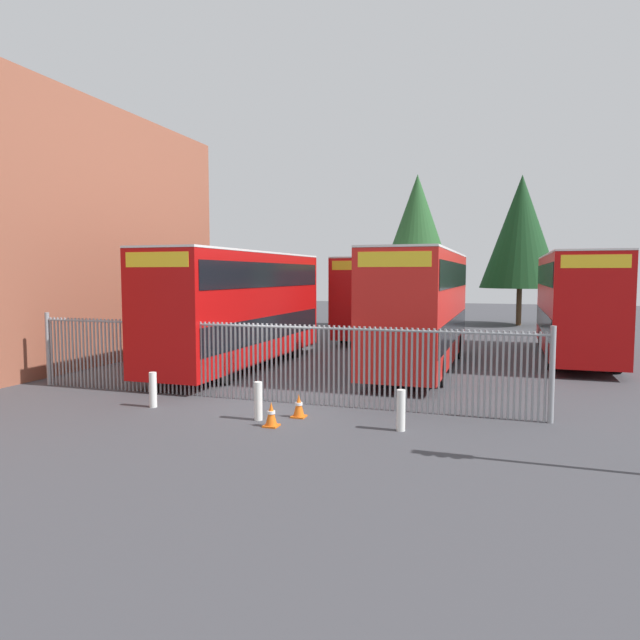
{
  "coord_description": "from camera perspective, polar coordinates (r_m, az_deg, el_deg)",
  "views": [
    {
      "loc": [
        6.13,
        -14.48,
        3.57
      ],
      "look_at": [
        0.0,
        4.0,
        2.0
      ],
      "focal_mm": 31.84,
      "sensor_mm": 36.0,
      "label": 1
    }
  ],
  "objects": [
    {
      "name": "tree_short_side",
      "position": [
        38.81,
        9.71,
        8.92
      ],
      "size": [
        5.11,
        5.11,
        10.19
      ],
      "color": "#4C3823",
      "rests_on": "ground"
    },
    {
      "name": "palisade_fence",
      "position": [
        16.05,
        -5.79,
        -3.97
      ],
      "size": [
        15.25,
        0.14,
        2.35
      ],
      "color": "gray",
      "rests_on": "ground"
    },
    {
      "name": "bollard_near_left",
      "position": [
        15.99,
        -16.43,
        -6.74
      ],
      "size": [
        0.2,
        0.2,
        0.95
      ],
      "primitive_type": "cylinder",
      "color": "silver",
      "rests_on": "ground"
    },
    {
      "name": "double_decker_bus_behind_fence_left",
      "position": [
        21.92,
        -8.02,
        1.57
      ],
      "size": [
        2.54,
        10.81,
        4.42
      ],
      "color": "#B70C0C",
      "rests_on": "ground"
    },
    {
      "name": "double_decker_bus_near_gate",
      "position": [
        21.72,
        10.1,
        1.51
      ],
      "size": [
        2.54,
        10.81,
        4.42
      ],
      "color": "red",
      "rests_on": "ground"
    },
    {
      "name": "traffic_cone_by_gate",
      "position": [
        14.33,
        -2.14,
        -8.62
      ],
      "size": [
        0.34,
        0.34,
        0.59
      ],
      "color": "orange",
      "rests_on": "ground"
    },
    {
      "name": "tree_tall_back",
      "position": [
        42.17,
        19.55,
        8.36
      ],
      "size": [
        5.47,
        5.47,
        10.43
      ],
      "color": "#4C3823",
      "rests_on": "ground"
    },
    {
      "name": "bollard_near_right",
      "position": [
        13.21,
        8.13,
        -8.98
      ],
      "size": [
        0.2,
        0.2,
        0.95
      ],
      "primitive_type": "cylinder",
      "color": "silver",
      "rests_on": "ground"
    },
    {
      "name": "traffic_cone_mid_forecourt",
      "position": [
        13.52,
        -4.92,
        -9.44
      ],
      "size": [
        0.34,
        0.34,
        0.59
      ],
      "color": "orange",
      "rests_on": "ground"
    },
    {
      "name": "bollard_center_front",
      "position": [
        14.09,
        -6.22,
        -8.1
      ],
      "size": [
        0.2,
        0.2,
        0.95
      ],
      "primitive_type": "cylinder",
      "color": "silver",
      "rests_on": "ground"
    },
    {
      "name": "double_decker_bus_far_back",
      "position": [
        32.47,
        5.82,
        2.56
      ],
      "size": [
        2.54,
        10.81,
        4.42
      ],
      "color": "red",
      "rests_on": "ground"
    },
    {
      "name": "ground_plane",
      "position": [
        23.57,
        3.07,
        -4.11
      ],
      "size": [
        100.0,
        100.0,
        0.0
      ],
      "primitive_type": "plane",
      "color": "#3D3D42"
    },
    {
      "name": "double_decker_bus_behind_fence_right",
      "position": [
        26.23,
        24.29,
        1.7
      ],
      "size": [
        2.54,
        10.81,
        4.42
      ],
      "color": "#B70C0C",
      "rests_on": "ground"
    }
  ]
}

